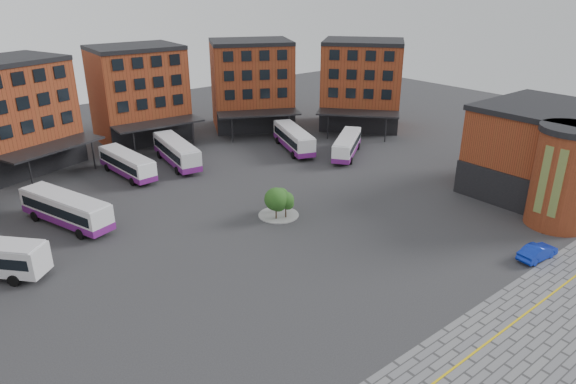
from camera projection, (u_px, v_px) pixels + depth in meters
ground at (344, 265)px, 46.08m from camera, size 160.00×160.00×0.00m
yellow_line at (500, 333)px, 37.21m from camera, size 26.00×0.15×0.02m
main_building at (116, 115)px, 67.90m from camera, size 94.14×42.48×14.60m
east_building at (543, 154)px, 58.62m from camera, size 17.40×15.40×10.60m
tree_island at (280, 201)px, 54.63m from camera, size 4.40×4.40×3.59m
bus_b at (66, 209)px, 53.02m from camera, size 6.23×12.09×3.33m
bus_c at (127, 164)px, 66.50m from camera, size 3.34×11.18×3.11m
bus_d at (177, 152)px, 70.61m from camera, size 4.57×12.37×3.41m
bus_e at (294, 139)px, 76.62m from camera, size 6.71×11.96×3.31m
bus_f at (347, 145)px, 74.13m from camera, size 10.26×8.25×3.04m
blue_car at (538, 252)px, 46.90m from camera, size 4.49×1.93×1.44m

